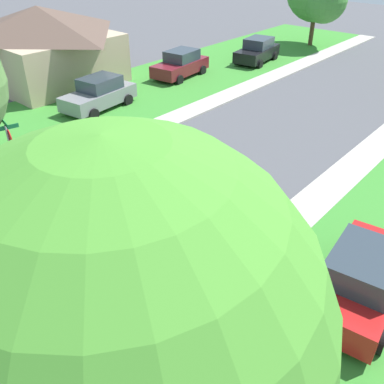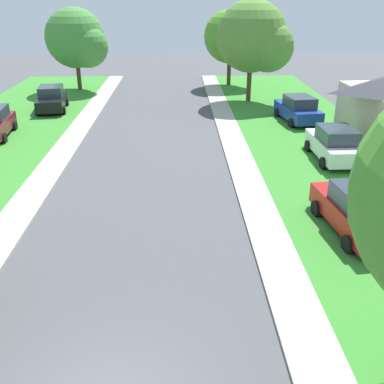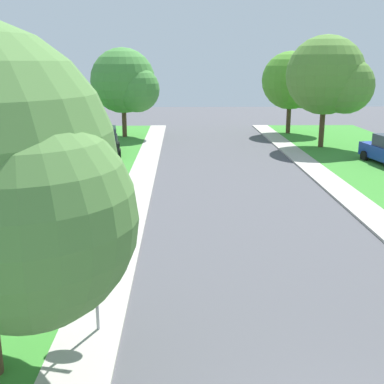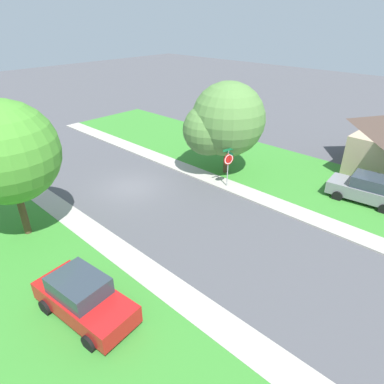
% 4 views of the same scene
% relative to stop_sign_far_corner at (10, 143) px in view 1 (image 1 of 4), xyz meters
% --- Properties ---
extents(sidewalk_east, '(1.40, 56.00, 0.10)m').
position_rel_stop_sign_far_corner_xyz_m(sidewalk_east, '(9.22, 7.31, -1.84)').
color(sidewalk_east, '#ADA89E').
rests_on(sidewalk_east, ground).
extents(sidewalk_west, '(1.40, 56.00, 0.10)m').
position_rel_stop_sign_far_corner_xyz_m(sidewalk_west, '(-0.18, 7.31, -1.84)').
color(sidewalk_west, '#ADA89E').
rests_on(sidewalk_west, ground).
extents(lawn_west, '(8.00, 56.00, 0.08)m').
position_rel_stop_sign_far_corner_xyz_m(lawn_west, '(-4.88, 7.31, -1.85)').
color(lawn_west, '#38842D').
rests_on(lawn_west, ground).
extents(stop_sign_far_corner, '(0.90, 0.90, 2.77)m').
position_rel_stop_sign_far_corner_xyz_m(stop_sign_far_corner, '(0.00, 0.00, 0.00)').
color(stop_sign_far_corner, '#9E9EA3').
rests_on(stop_sign_far_corner, ground).
extents(car_grey_far_down_street, '(2.38, 4.47, 1.76)m').
position_rel_stop_sign_far_corner_xyz_m(car_grey_far_down_street, '(-4.30, 7.43, -1.01)').
color(car_grey_far_down_street, gray).
rests_on(car_grey_far_down_street, ground).
extents(car_black_driveway_right, '(2.50, 4.52, 1.76)m').
position_rel_stop_sign_far_corner_xyz_m(car_black_driveway_right, '(-3.05, 21.18, -1.01)').
color(car_black_driveway_right, black).
rests_on(car_black_driveway_right, ground).
extents(car_maroon_near_corner, '(2.38, 4.47, 1.76)m').
position_rel_stop_sign_far_corner_xyz_m(car_maroon_near_corner, '(-4.88, 14.74, -1.01)').
color(car_maroon_near_corner, maroon).
rests_on(car_maroon_near_corner, ground).
extents(car_red_kerbside_mid, '(2.38, 4.47, 1.76)m').
position_rel_stop_sign_far_corner_xyz_m(car_red_kerbside_mid, '(12.37, 2.72, -1.01)').
color(car_red_kerbside_mid, red).
rests_on(car_red_kerbside_mid, ground).
extents(tree_sidewalk_mid, '(5.32, 4.95, 7.10)m').
position_rel_stop_sign_far_corner_xyz_m(tree_sidewalk_mid, '(11.84, -4.57, 2.58)').
color(tree_sidewalk_mid, '#4C3823').
rests_on(tree_sidewalk_mid, ground).
extents(house_left_setback, '(9.21, 8.05, 4.60)m').
position_rel_stop_sign_far_corner_xyz_m(house_left_setback, '(-11.03, 8.51, 0.49)').
color(house_left_setback, tan).
rests_on(house_left_setback, ground).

